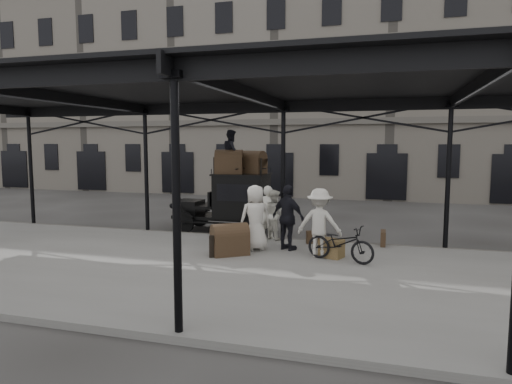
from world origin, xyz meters
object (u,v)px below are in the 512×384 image
at_px(porter_official, 288,218).
at_px(taxi, 234,200).
at_px(steamer_trunk_roof_near, 229,164).
at_px(porter_left, 268,212).
at_px(steamer_trunk_platform, 230,242).
at_px(bicycle, 340,243).

bearing_deg(porter_official, taxi, -19.44).
distance_m(porter_official, steamer_trunk_roof_near, 4.01).
bearing_deg(taxi, porter_left, -40.36).
relative_size(taxi, steamer_trunk_platform, 3.61).
distance_m(bicycle, steamer_trunk_platform, 3.07).
height_order(steamer_trunk_roof_near, steamer_trunk_platform, steamer_trunk_roof_near).
bearing_deg(porter_official, porter_left, -27.56).
bearing_deg(bicycle, taxi, 65.54).
relative_size(porter_left, steamer_trunk_platform, 1.73).
relative_size(taxi, porter_official, 1.90).
distance_m(porter_left, steamer_trunk_platform, 2.50).
height_order(taxi, porter_official, taxi).
relative_size(porter_left, porter_official, 0.91).
xyz_separation_m(taxi, porter_official, (2.65, -2.81, -0.09)).
distance_m(porter_left, porter_official, 1.70).
distance_m(steamer_trunk_roof_near, steamer_trunk_platform, 4.30).
distance_m(taxi, steamer_trunk_platform, 4.06).
xyz_separation_m(taxi, steamer_trunk_platform, (1.20, -3.82, -0.68)).
bearing_deg(taxi, steamer_trunk_roof_near, -108.07).
bearing_deg(taxi, steamer_trunk_platform, -72.60).
height_order(taxi, steamer_trunk_platform, taxi).
height_order(porter_official, bicycle, porter_official).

